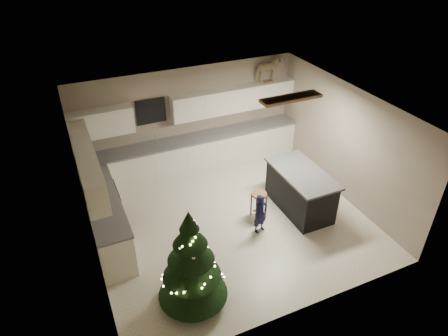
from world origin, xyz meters
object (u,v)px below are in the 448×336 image
(bar_stool, at_px, (259,199))
(christmas_tree, at_px, (192,267))
(rocking_horse, at_px, (269,69))
(toddler, at_px, (261,214))
(island, at_px, (300,190))

(bar_stool, bearing_deg, christmas_tree, -143.68)
(bar_stool, relative_size, rocking_horse, 0.85)
(christmas_tree, height_order, rocking_horse, rocking_horse)
(christmas_tree, distance_m, rocking_horse, 5.49)
(toddler, xyz_separation_m, rocking_horse, (1.66, 2.83, 1.87))
(christmas_tree, bearing_deg, bar_stool, 36.32)
(bar_stool, bearing_deg, island, -5.49)
(island, distance_m, christmas_tree, 3.34)
(island, relative_size, christmas_tree, 0.88)
(island, xyz_separation_m, rocking_horse, (0.52, 2.51, 1.84))
(rocking_horse, bearing_deg, island, 160.92)
(island, bearing_deg, rocking_horse, 78.37)
(christmas_tree, bearing_deg, island, 25.11)
(island, distance_m, rocking_horse, 3.16)
(bar_stool, bearing_deg, toddler, -113.95)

